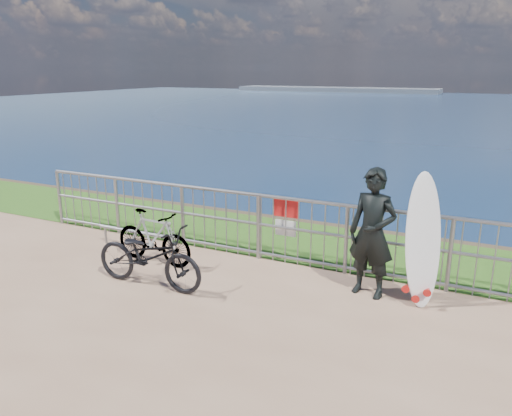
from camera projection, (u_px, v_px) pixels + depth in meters
The scene contains 8 objects.
grass_strip at pixel (308, 242), 9.18m from camera, with size 120.00×120.00×0.00m, color #275316.
seascape at pixel (335, 92), 154.09m from camera, with size 260.00×260.00×5.00m.
railing at pixel (287, 230), 8.07m from camera, with size 10.06×0.10×1.13m.
surfer at pixel (372, 233), 6.85m from camera, with size 0.66×0.44×1.82m, color black.
surfboard at pixel (422, 245), 6.61m from camera, with size 0.61×0.58×1.81m.
bicycle_near at pixel (149, 256), 7.24m from camera, with size 0.62×1.78×0.93m, color black.
bicycle_far at pixel (153, 237), 8.12m from camera, with size 0.42×1.49×0.89m, color black.
bike_rack at pixel (136, 234), 8.79m from camera, with size 1.61×0.05×0.34m.
Camera 1 is at (2.90, -5.52, 3.10)m, focal length 35.00 mm.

